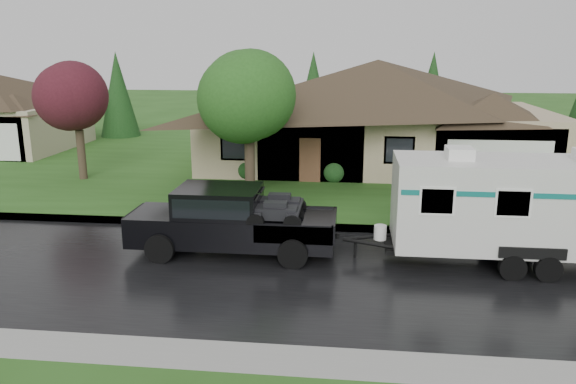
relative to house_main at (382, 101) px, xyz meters
name	(u,v)px	position (x,y,z in m)	size (l,w,h in m)	color
ground	(327,251)	(-2.29, -13.84, -3.59)	(140.00, 140.00, 0.00)	#275219
road	(324,275)	(-2.29, -15.84, -3.59)	(140.00, 8.00, 0.01)	black
curb	(330,227)	(-2.29, -11.59, -3.52)	(140.00, 0.50, 0.15)	gray
lawn	(339,160)	(-2.29, 1.16, -3.52)	(140.00, 26.00, 0.15)	#275219
house_main	(382,101)	(0.00, 0.00, 0.00)	(19.44, 10.80, 6.90)	tan
tree_left_green	(249,95)	(-5.80, -8.24, 0.91)	(3.79, 3.79, 6.28)	#382B1E
tree_red	(77,101)	(-14.57, -5.42, 0.33)	(3.29, 3.29, 5.44)	#382B1E
shrub_row	(378,172)	(-0.29, -4.54, -2.94)	(13.60, 1.00, 1.00)	#143814
pickup_truck	(229,218)	(-5.38, -14.32, -2.45)	(6.39, 2.43, 2.13)	black
travel_trailer	(523,204)	(3.43, -14.32, -1.72)	(7.88, 2.77, 3.53)	silver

